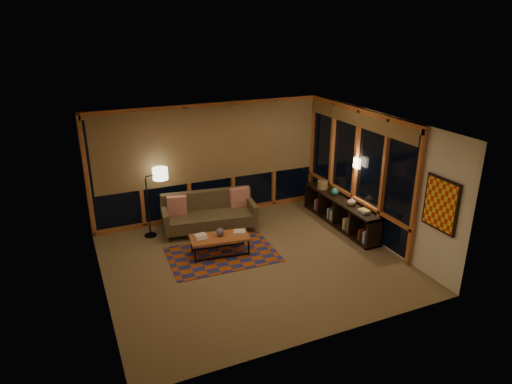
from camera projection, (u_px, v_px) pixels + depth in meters
name	position (u px, v px, depth m)	size (l,w,h in m)	color
floor	(253.00, 262.00, 8.87)	(5.50, 5.00, 0.01)	olive
ceiling	(252.00, 125.00, 7.91)	(5.50, 5.00, 0.01)	white
walls	(252.00, 197.00, 8.39)	(5.51, 5.01, 2.70)	beige
window_wall_back	(211.00, 162.00, 10.47)	(5.30, 0.16, 2.60)	#AB5724
window_wall_right	(355.00, 170.00, 9.91)	(0.16, 3.70, 2.60)	#AB5724
wall_art	(441.00, 204.00, 7.79)	(0.06, 0.74, 0.94)	red
wall_sconce	(357.00, 163.00, 9.69)	(0.12, 0.18, 0.22)	beige
sofa	(209.00, 213.00, 10.02)	(2.02, 0.82, 0.83)	brown
pillow_left	(177.00, 206.00, 9.90)	(0.42, 0.14, 0.42)	red
pillow_right	(239.00, 197.00, 10.34)	(0.44, 0.15, 0.44)	red
area_rug	(222.00, 254.00, 9.12)	(2.13, 1.42, 0.01)	#96410F
coffee_table	(220.00, 245.00, 9.09)	(1.16, 0.53, 0.39)	#AB5724
book_stack_a	(201.00, 236.00, 8.94)	(0.27, 0.21, 0.08)	#ECE0C6
book_stack_b	(240.00, 232.00, 9.15)	(0.25, 0.20, 0.05)	#ECE0C6
ceramic_pot	(220.00, 232.00, 9.03)	(0.17, 0.17, 0.17)	black
floor_lamp	(148.00, 204.00, 9.67)	(0.49, 0.32, 1.48)	black
bookshelf	(340.00, 212.00, 10.33)	(0.40, 2.54, 0.63)	black
basket	(323.00, 185.00, 10.83)	(0.25, 0.25, 0.19)	olive
teal_bowl	(335.00, 192.00, 10.42)	(0.18, 0.18, 0.18)	#216965
vase	(352.00, 201.00, 9.85)	(0.18, 0.18, 0.19)	tan
shelf_book_stack	(364.00, 211.00, 9.49)	(0.17, 0.24, 0.07)	#ECE0C6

